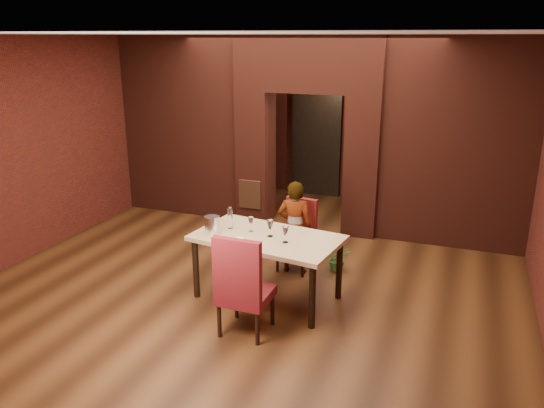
{
  "coord_description": "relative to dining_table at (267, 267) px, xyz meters",
  "views": [
    {
      "loc": [
        2.52,
        -6.41,
        3.18
      ],
      "look_at": [
        0.11,
        0.0,
        1.0
      ],
      "focal_mm": 35.0,
      "sensor_mm": 36.0,
      "label": 1
    }
  ],
  "objects": [
    {
      "name": "floor",
      "position": [
        -0.33,
        0.74,
        -0.42
      ],
      "size": [
        8.0,
        8.0,
        0.0
      ],
      "primitive_type": "plane",
      "color": "#4C2A13",
      "rests_on": "ground"
    },
    {
      "name": "ceiling",
      "position": [
        -0.33,
        0.74,
        2.78
      ],
      "size": [
        7.0,
        8.0,
        0.04
      ],
      "primitive_type": "cube",
      "color": "silver",
      "rests_on": "ground"
    },
    {
      "name": "wall_back",
      "position": [
        -0.33,
        4.74,
        1.18
      ],
      "size": [
        7.0,
        0.04,
        3.2
      ],
      "primitive_type": "cube",
      "color": "maroon",
      "rests_on": "ground"
    },
    {
      "name": "wall_front",
      "position": [
        -0.33,
        -3.26,
        1.18
      ],
      "size": [
        7.0,
        0.04,
        3.2
      ],
      "primitive_type": "cube",
      "color": "maroon",
      "rests_on": "ground"
    },
    {
      "name": "wall_left",
      "position": [
        -3.83,
        0.74,
        1.18
      ],
      "size": [
        0.04,
        8.0,
        3.2
      ],
      "primitive_type": "cube",
      "color": "maroon",
      "rests_on": "ground"
    },
    {
      "name": "pillar_left",
      "position": [
        -1.28,
        2.74,
        0.73
      ],
      "size": [
        0.55,
        0.55,
        2.3
      ],
      "primitive_type": "cube",
      "color": "maroon",
      "rests_on": "ground"
    },
    {
      "name": "pillar_right",
      "position": [
        0.62,
        2.74,
        0.73
      ],
      "size": [
        0.55,
        0.55,
        2.3
      ],
      "primitive_type": "cube",
      "color": "maroon",
      "rests_on": "ground"
    },
    {
      "name": "lintel",
      "position": [
        -0.33,
        2.74,
        2.33
      ],
      "size": [
        2.45,
        0.55,
        0.9
      ],
      "primitive_type": "cube",
      "color": "maroon",
      "rests_on": "ground"
    },
    {
      "name": "wing_wall_left",
      "position": [
        -2.69,
        2.74,
        1.18
      ],
      "size": [
        2.28,
        0.35,
        3.2
      ],
      "primitive_type": "cube",
      "color": "maroon",
      "rests_on": "ground"
    },
    {
      "name": "wing_wall_right",
      "position": [
        2.04,
        2.74,
        1.18
      ],
      "size": [
        2.28,
        0.35,
        3.2
      ],
      "primitive_type": "cube",
      "color": "maroon",
      "rests_on": "ground"
    },
    {
      "name": "vent_panel",
      "position": [
        -1.28,
        2.45,
        0.13
      ],
      "size": [
        0.4,
        0.03,
        0.5
      ],
      "primitive_type": "cube",
      "color": "#9D552D",
      "rests_on": "ground"
    },
    {
      "name": "rear_door",
      "position": [
        -0.73,
        4.68,
        0.63
      ],
      "size": [
        0.9,
        0.08,
        2.1
      ],
      "primitive_type": "cube",
      "color": "black",
      "rests_on": "ground"
    },
    {
      "name": "rear_door_frame",
      "position": [
        -0.73,
        4.64,
        0.63
      ],
      "size": [
        1.02,
        0.04,
        2.22
      ],
      "primitive_type": "cube",
      "color": "black",
      "rests_on": "ground"
    },
    {
      "name": "dining_table",
      "position": [
        0.0,
        0.0,
        0.0
      ],
      "size": [
        1.89,
        1.23,
        0.83
      ],
      "primitive_type": "cube",
      "rotation": [
        0.0,
        0.0,
        -0.13
      ],
      "color": "tan",
      "rests_on": "ground"
    },
    {
      "name": "chair_far",
      "position": [
        0.07,
        0.94,
        0.09
      ],
      "size": [
        0.5,
        0.5,
        1.01
      ],
      "primitive_type": "cube",
      "rotation": [
        0.0,
        0.0,
        -0.1
      ],
      "color": "maroon",
      "rests_on": "ground"
    },
    {
      "name": "chair_near",
      "position": [
        0.07,
        -0.83,
        0.18
      ],
      "size": [
        0.54,
        0.54,
        1.19
      ],
      "primitive_type": "cube",
      "rotation": [
        0.0,
        0.0,
        3.14
      ],
      "color": "maroon",
      "rests_on": "ground"
    },
    {
      "name": "person_seated",
      "position": [
        0.07,
        0.86,
        0.24
      ],
      "size": [
        0.52,
        0.37,
        1.32
      ],
      "primitive_type": "imported",
      "rotation": [
        0.0,
        0.0,
        3.26
      ],
      "color": "white",
      "rests_on": "ground"
    },
    {
      "name": "wine_glass_a",
      "position": [
        -0.25,
        0.08,
        0.51
      ],
      "size": [
        0.08,
        0.08,
        0.19
      ],
      "primitive_type": null,
      "color": "white",
      "rests_on": "dining_table"
    },
    {
      "name": "wine_glass_b",
      "position": [
        0.04,
        -0.0,
        0.52
      ],
      "size": [
        0.09,
        0.09,
        0.21
      ],
      "primitive_type": null,
      "color": "silver",
      "rests_on": "dining_table"
    },
    {
      "name": "wine_glass_c",
      "position": [
        0.28,
        -0.12,
        0.52
      ],
      "size": [
        0.08,
        0.08,
        0.2
      ],
      "primitive_type": null,
      "color": "white",
      "rests_on": "dining_table"
    },
    {
      "name": "tasting_sheet",
      "position": [
        -0.33,
        -0.3,
        0.42
      ],
      "size": [
        0.34,
        0.32,
        0.0
      ],
      "primitive_type": "cube",
      "rotation": [
        0.0,
        0.0,
        0.61
      ],
      "color": "white",
      "rests_on": "dining_table"
    },
    {
      "name": "wine_bucket",
      "position": [
        -0.67,
        -0.16,
        0.53
      ],
      "size": [
        0.18,
        0.18,
        0.23
      ],
      "primitive_type": "cylinder",
      "color": "silver",
      "rests_on": "dining_table"
    },
    {
      "name": "water_bottle",
      "position": [
        -0.54,
        0.1,
        0.56
      ],
      "size": [
        0.07,
        0.07,
        0.29
      ],
      "primitive_type": "cylinder",
      "color": "white",
      "rests_on": "dining_table"
    },
    {
      "name": "potted_plant",
      "position": [
        0.64,
        1.1,
        -0.22
      ],
      "size": [
        0.45,
        0.43,
        0.39
      ],
      "primitive_type": "imported",
      "rotation": [
        0.0,
        0.0,
        0.49
      ],
      "color": "#3C6B2B",
      "rests_on": "ground"
    }
  ]
}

